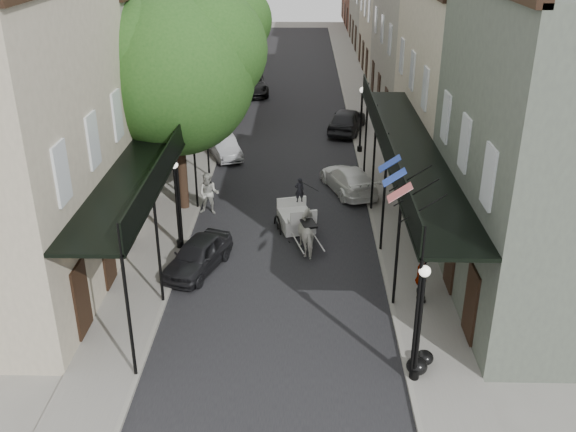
# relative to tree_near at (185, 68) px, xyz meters

# --- Properties ---
(ground) EXTENTS (140.00, 140.00, 0.00)m
(ground) POSITION_rel_tree_near_xyz_m (4.20, -10.18, -6.49)
(ground) COLOR gray
(ground) RESTS_ON ground
(road) EXTENTS (8.00, 90.00, 0.01)m
(road) POSITION_rel_tree_near_xyz_m (4.20, 9.82, -6.48)
(road) COLOR black
(road) RESTS_ON ground
(sidewalk_left) EXTENTS (2.20, 90.00, 0.12)m
(sidewalk_left) POSITION_rel_tree_near_xyz_m (-0.80, 9.82, -6.43)
(sidewalk_left) COLOR gray
(sidewalk_left) RESTS_ON ground
(sidewalk_right) EXTENTS (2.20, 90.00, 0.12)m
(sidewalk_right) POSITION_rel_tree_near_xyz_m (9.20, 9.82, -6.43)
(sidewalk_right) COLOR gray
(sidewalk_right) RESTS_ON ground
(building_row_left) EXTENTS (5.00, 80.00, 10.50)m
(building_row_left) POSITION_rel_tree_near_xyz_m (-4.40, 19.82, -1.24)
(building_row_left) COLOR #BDB197
(building_row_left) RESTS_ON ground
(building_row_right) EXTENTS (5.00, 80.00, 10.50)m
(building_row_right) POSITION_rel_tree_near_xyz_m (12.80, 19.82, -1.24)
(building_row_right) COLOR gray
(building_row_right) RESTS_ON ground
(gallery_left) EXTENTS (2.20, 18.05, 4.88)m
(gallery_left) POSITION_rel_tree_near_xyz_m (-0.59, -3.20, -2.44)
(gallery_left) COLOR black
(gallery_left) RESTS_ON sidewalk_left
(gallery_right) EXTENTS (2.20, 18.05, 4.88)m
(gallery_right) POSITION_rel_tree_near_xyz_m (8.99, -3.20, -2.44)
(gallery_right) COLOR black
(gallery_right) RESTS_ON sidewalk_right
(tree_near) EXTENTS (7.31, 6.80, 9.63)m
(tree_near) POSITION_rel_tree_near_xyz_m (0.00, 0.00, 0.00)
(tree_near) COLOR #382619
(tree_near) RESTS_ON sidewalk_left
(tree_far) EXTENTS (6.45, 6.00, 8.61)m
(tree_far) POSITION_rel_tree_near_xyz_m (-0.05, 14.00, -0.65)
(tree_far) COLOR #382619
(tree_far) RESTS_ON sidewalk_left
(lamppost_right_near) EXTENTS (0.32, 0.32, 3.71)m
(lamppost_right_near) POSITION_rel_tree_near_xyz_m (8.30, -12.18, -4.44)
(lamppost_right_near) COLOR black
(lamppost_right_near) RESTS_ON sidewalk_right
(lamppost_left) EXTENTS (0.32, 0.32, 3.71)m
(lamppost_left) POSITION_rel_tree_near_xyz_m (0.10, -4.18, -4.44)
(lamppost_left) COLOR black
(lamppost_left) RESTS_ON sidewalk_left
(lamppost_right_far) EXTENTS (0.32, 0.32, 3.71)m
(lamppost_right_far) POSITION_rel_tree_near_xyz_m (8.30, 7.82, -4.44)
(lamppost_right_far) COLOR black
(lamppost_right_far) RESTS_ON sidewalk_right
(horse) EXTENTS (1.30, 2.00, 1.55)m
(horse) POSITION_rel_tree_near_xyz_m (5.32, -4.18, -5.71)
(horse) COLOR silver
(horse) RESTS_ON ground
(carriage) EXTENTS (1.97, 2.55, 2.60)m
(carriage) POSITION_rel_tree_near_xyz_m (4.68, -1.84, -5.48)
(carriage) COLOR black
(carriage) RESTS_ON ground
(pedestrian_walking) EXTENTS (1.02, 0.84, 1.94)m
(pedestrian_walking) POSITION_rel_tree_near_xyz_m (0.82, -0.63, -5.52)
(pedestrian_walking) COLOR #AAAAA1
(pedestrian_walking) RESTS_ON ground
(pedestrian_sidewalk_left) EXTENTS (1.28, 1.21, 1.74)m
(pedestrian_sidewalk_left) POSITION_rel_tree_near_xyz_m (-0.00, 9.96, -5.50)
(pedestrian_sidewalk_left) COLOR gray
(pedestrian_sidewalk_left) RESTS_ON sidewalk_left
(pedestrian_sidewalk_right) EXTENTS (0.50, 1.04, 1.73)m
(pedestrian_sidewalk_right) POSITION_rel_tree_near_xyz_m (9.13, -8.01, -5.51)
(pedestrian_sidewalk_right) COLOR gray
(pedestrian_sidewalk_right) RESTS_ON sidewalk_right
(car_left_near) EXTENTS (2.64, 3.98, 1.26)m
(car_left_near) POSITION_rel_tree_near_xyz_m (1.08, -5.81, -5.86)
(car_left_near) COLOR black
(car_left_near) RESTS_ON ground
(car_left_mid) EXTENTS (2.55, 3.91, 1.22)m
(car_left_mid) POSITION_rel_tree_near_xyz_m (0.60, 7.05, -5.88)
(car_left_mid) COLOR #9E9FA3
(car_left_mid) RESTS_ON ground
(car_left_far) EXTENTS (3.31, 5.65, 1.48)m
(car_left_far) POSITION_rel_tree_near_xyz_m (0.98, 21.48, -5.75)
(car_left_far) COLOR black
(car_left_far) RESTS_ON ground
(car_right_near) EXTENTS (3.02, 4.70, 1.27)m
(car_right_near) POSITION_rel_tree_near_xyz_m (7.29, 2.12, -5.85)
(car_right_near) COLOR white
(car_right_near) RESTS_ON ground
(car_right_far) EXTENTS (2.92, 4.83, 1.54)m
(car_right_far) POSITION_rel_tree_near_xyz_m (7.80, 11.84, -5.72)
(car_right_far) COLOR black
(car_right_far) RESTS_ON ground
(trash_bags) EXTENTS (0.88, 1.03, 0.53)m
(trash_bags) POSITION_rel_tree_near_xyz_m (8.51, -11.79, -6.12)
(trash_bags) COLOR black
(trash_bags) RESTS_ON sidewalk_right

